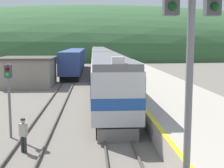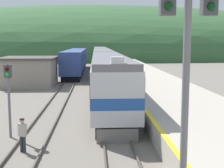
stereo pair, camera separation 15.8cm
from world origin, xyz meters
The scene contains 13 objects.
track_main centered at (0.00, 70.00, 0.08)m, with size 1.52×180.00×0.16m.
track_siding centered at (-4.43, 70.00, 0.08)m, with size 1.52×180.00×0.16m.
platform centered at (5.20, 50.00, 0.56)m, with size 6.82×140.00×1.12m.
distant_hills centered at (0.00, 124.23, 0.00)m, with size 227.78×102.50×38.61m.
station_shed centered at (-9.17, 34.14, 1.74)m, with size 6.59×7.21×3.45m.
express_train_lead_car centered at (0.00, 21.66, 2.26)m, with size 2.84×20.84×4.48m.
carriage_second centered at (0.00, 43.51, 2.24)m, with size 2.83×20.63×4.12m.
carriage_third centered at (0.00, 65.01, 2.24)m, with size 2.83×20.63×4.12m.
carriage_fourth centered at (0.00, 86.52, 2.24)m, with size 2.83×20.63×4.12m.
siding_train centered at (-4.43, 50.18, 2.03)m, with size 2.90×28.29×3.94m.
signal_mast_main centered at (1.30, 4.06, 5.21)m, with size 2.20×0.42×7.93m.
signal_post_siding centered at (-5.83, 12.85, 2.92)m, with size 0.36×0.42×4.09m.
track_worker centered at (-4.60, 10.46, 0.94)m, with size 0.42×0.35×1.66m.
Camera 1 is at (-1.29, -4.10, 5.23)m, focal length 50.00 mm.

